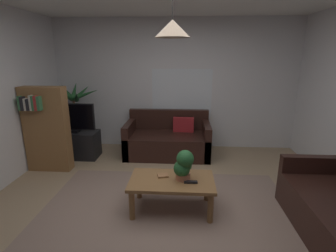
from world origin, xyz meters
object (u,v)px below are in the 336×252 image
(tv, at_px, (71,118))
(pendant_lamp, at_px, (173,28))
(coffee_table, at_px, (172,184))
(book_on_table_0, at_px, (163,175))
(potted_plant_on_table, at_px, (184,165))
(remote_on_table_0, at_px, (191,182))
(bookshelf_corner, at_px, (46,128))
(couch_under_window, at_px, (168,141))
(tv_stand, at_px, (74,144))
(potted_palm_corner, at_px, (76,117))

(tv, xyz_separation_m, pendant_lamp, (1.92, -1.58, 1.37))
(coffee_table, relative_size, book_on_table_0, 7.87)
(potted_plant_on_table, bearing_deg, remote_on_table_0, -41.61)
(coffee_table, relative_size, bookshelf_corner, 0.74)
(book_on_table_0, distance_m, remote_on_table_0, 0.38)
(couch_under_window, xyz_separation_m, bookshelf_corner, (-1.94, -0.81, 0.45))
(remote_on_table_0, bearing_deg, book_on_table_0, -115.77)
(book_on_table_0, xyz_separation_m, tv, (-1.80, 1.50, 0.35))
(book_on_table_0, xyz_separation_m, tv_stand, (-1.80, 1.53, -0.17))
(tv_stand, bearing_deg, potted_plant_on_table, -37.77)
(potted_plant_on_table, height_order, pendant_lamp, pendant_lamp)
(couch_under_window, distance_m, coffee_table, 1.86)
(coffee_table, xyz_separation_m, book_on_table_0, (-0.12, 0.07, 0.08))
(pendant_lamp, bearing_deg, remote_on_table_0, -18.39)
(remote_on_table_0, relative_size, potted_plant_on_table, 0.42)
(tv, xyz_separation_m, bookshelf_corner, (-0.19, -0.53, -0.05))
(coffee_table, bearing_deg, potted_plant_on_table, -0.06)
(bookshelf_corner, bearing_deg, remote_on_table_0, -25.60)
(couch_under_window, distance_m, bookshelf_corner, 2.15)
(tv_stand, bearing_deg, couch_under_window, 8.23)
(tv_stand, bearing_deg, tv, -90.00)
(bookshelf_corner, bearing_deg, pendant_lamp, -26.34)
(bookshelf_corner, bearing_deg, book_on_table_0, -25.97)
(couch_under_window, bearing_deg, pendant_lamp, -84.88)
(book_on_table_0, bearing_deg, potted_plant_on_table, -15.88)
(couch_under_window, bearing_deg, potted_palm_corner, 175.01)
(bookshelf_corner, relative_size, pendant_lamp, 2.66)
(potted_palm_corner, xyz_separation_m, pendant_lamp, (2.03, -2.02, 1.47))
(tv_stand, distance_m, tv, 0.53)
(potted_palm_corner, height_order, bookshelf_corner, bookshelf_corner)
(coffee_table, height_order, pendant_lamp, pendant_lamp)
(potted_palm_corner, distance_m, pendant_lamp, 3.22)
(pendant_lamp, bearing_deg, bookshelf_corner, 153.66)
(coffee_table, xyz_separation_m, potted_palm_corner, (-2.03, 2.02, 0.33))
(potted_plant_on_table, relative_size, potted_palm_corner, 0.28)
(tv_stand, xyz_separation_m, potted_palm_corner, (-0.11, 0.42, 0.42))
(coffee_table, height_order, potted_plant_on_table, potted_plant_on_table)
(bookshelf_corner, bearing_deg, potted_palm_corner, 85.52)
(book_on_table_0, height_order, potted_plant_on_table, potted_plant_on_table)
(potted_plant_on_table, height_order, tv, tv)
(coffee_table, relative_size, potted_palm_corner, 0.75)
(couch_under_window, distance_m, tv_stand, 1.77)
(couch_under_window, height_order, bookshelf_corner, bookshelf_corner)
(potted_plant_on_table, relative_size, bookshelf_corner, 0.27)
(potted_palm_corner, bearing_deg, tv_stand, -75.28)
(tv, height_order, pendant_lamp, pendant_lamp)
(remote_on_table_0, bearing_deg, bookshelf_corner, -117.94)
(potted_palm_corner, bearing_deg, potted_plant_on_table, -42.85)
(book_on_table_0, relative_size, potted_palm_corner, 0.10)
(tv, bearing_deg, tv_stand, 90.00)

